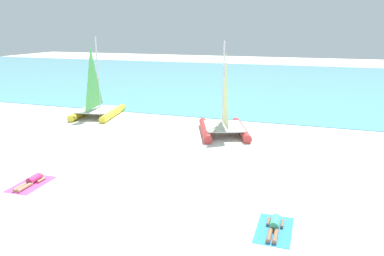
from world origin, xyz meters
name	(u,v)px	position (x,y,z in m)	size (l,w,h in m)	color
ground_plane	(214,129)	(0.00, 10.00, 0.00)	(120.00, 120.00, 0.00)	white
ocean_water	(264,81)	(0.00, 32.56, 0.03)	(120.00, 40.00, 0.05)	#5BB2C1
sailboat_red	(224,121)	(0.84, 9.09, 0.81)	(3.96, 4.84, 5.43)	#CC3838
sailboat_yellow	(97,105)	(-8.81, 10.73, 0.83)	(3.43, 4.67, 5.55)	yellow
towel_left	(31,184)	(-4.85, -0.47, 0.01)	(1.10, 1.90, 0.01)	#D84C99
sunbather_left	(32,181)	(-4.85, -0.40, 0.13)	(0.56, 1.56, 0.30)	#D83372
towel_right	(274,230)	(4.90, -0.91, 0.01)	(1.10, 1.90, 0.01)	#338CD8
sunbather_right	(275,225)	(4.90, -0.84, 0.13)	(0.54, 1.56, 0.30)	#3FB28C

